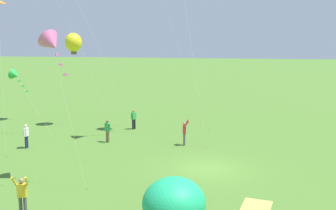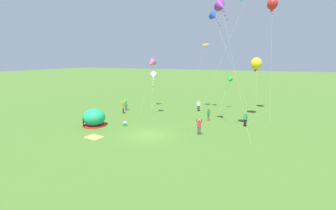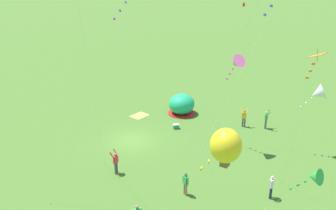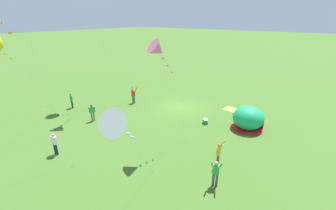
{
  "view_description": "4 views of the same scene",
  "coord_description": "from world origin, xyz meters",
  "px_view_note": "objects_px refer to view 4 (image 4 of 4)",
  "views": [
    {
      "loc": [
        -22.61,
        -2.37,
        7.58
      ],
      "look_at": [
        2.3,
        2.92,
        3.41
      ],
      "focal_mm": 42.0,
      "sensor_mm": 36.0,
      "label": 1
    },
    {
      "loc": [
        11.05,
        -20.36,
        8.05
      ],
      "look_at": [
        0.91,
        3.33,
        2.77
      ],
      "focal_mm": 24.0,
      "sensor_mm": 36.0,
      "label": 2
    },
    {
      "loc": [
        24.74,
        19.29,
        15.67
      ],
      "look_at": [
        -1.8,
        2.62,
        3.36
      ],
      "focal_mm": 42.0,
      "sensor_mm": 36.0,
      "label": 3
    },
    {
      "loc": [
        -13.16,
        19.33,
        9.47
      ],
      "look_at": [
        -1.41,
        4.03,
        1.84
      ],
      "focal_mm": 24.0,
      "sensor_mm": 36.0,
      "label": 4
    }
  ],
  "objects_px": {
    "cooler_box": "(205,121)",
    "kite_white": "(118,124)",
    "person_center_field": "(71,100)",
    "person_strolling": "(92,112)",
    "kite_pink": "(158,50)",
    "person_watching_sky": "(133,95)",
    "person_arms_raised": "(216,172)",
    "person_far_back": "(54,143)",
    "person_flying_kite": "(219,153)",
    "popup_tent": "(248,118)"
  },
  "relations": [
    {
      "from": "popup_tent",
      "to": "person_far_back",
      "type": "height_order",
      "value": "popup_tent"
    },
    {
      "from": "cooler_box",
      "to": "kite_white",
      "type": "bearing_deg",
      "value": 99.38
    },
    {
      "from": "cooler_box",
      "to": "person_watching_sky",
      "type": "bearing_deg",
      "value": 1.89
    },
    {
      "from": "person_center_field",
      "to": "kite_white",
      "type": "height_order",
      "value": "kite_white"
    },
    {
      "from": "person_watching_sky",
      "to": "kite_white",
      "type": "bearing_deg",
      "value": 134.24
    },
    {
      "from": "person_strolling",
      "to": "kite_pink",
      "type": "relative_size",
      "value": 0.21
    },
    {
      "from": "person_strolling",
      "to": "person_flying_kite",
      "type": "xyz_separation_m",
      "value": [
        -12.76,
        -0.89,
        0.03
      ]
    },
    {
      "from": "kite_pink",
      "to": "kite_white",
      "type": "distance_m",
      "value": 6.88
    },
    {
      "from": "person_center_field",
      "to": "kite_white",
      "type": "xyz_separation_m",
      "value": [
        -15.58,
        6.36,
        4.23
      ]
    },
    {
      "from": "popup_tent",
      "to": "person_strolling",
      "type": "bearing_deg",
      "value": 31.31
    },
    {
      "from": "person_arms_raised",
      "to": "person_center_field",
      "type": "bearing_deg",
      "value": -5.19
    },
    {
      "from": "person_far_back",
      "to": "kite_white",
      "type": "relative_size",
      "value": 0.29
    },
    {
      "from": "popup_tent",
      "to": "person_watching_sky",
      "type": "relative_size",
      "value": 1.49
    },
    {
      "from": "person_center_field",
      "to": "person_strolling",
      "type": "distance_m",
      "value": 4.73
    },
    {
      "from": "person_watching_sky",
      "to": "kite_pink",
      "type": "distance_m",
      "value": 12.1
    },
    {
      "from": "cooler_box",
      "to": "person_strolling",
      "type": "height_order",
      "value": "person_strolling"
    },
    {
      "from": "person_far_back",
      "to": "person_arms_raised",
      "type": "xyz_separation_m",
      "value": [
        -10.74,
        -4.08,
        0.03
      ]
    },
    {
      "from": "person_center_field",
      "to": "person_strolling",
      "type": "height_order",
      "value": "same"
    },
    {
      "from": "cooler_box",
      "to": "person_center_field",
      "type": "bearing_deg",
      "value": 21.96
    },
    {
      "from": "cooler_box",
      "to": "person_far_back",
      "type": "relative_size",
      "value": 0.37
    },
    {
      "from": "person_watching_sky",
      "to": "kite_white",
      "type": "height_order",
      "value": "kite_white"
    },
    {
      "from": "person_center_field",
      "to": "person_flying_kite",
      "type": "bearing_deg",
      "value": -179.14
    },
    {
      "from": "person_watching_sky",
      "to": "kite_pink",
      "type": "relative_size",
      "value": 0.23
    },
    {
      "from": "kite_white",
      "to": "person_far_back",
      "type": "bearing_deg",
      "value": -4.46
    },
    {
      "from": "kite_pink",
      "to": "person_flying_kite",
      "type": "bearing_deg",
      "value": -171.26
    },
    {
      "from": "person_watching_sky",
      "to": "kite_white",
      "type": "relative_size",
      "value": 0.32
    },
    {
      "from": "cooler_box",
      "to": "kite_white",
      "type": "height_order",
      "value": "kite_white"
    },
    {
      "from": "popup_tent",
      "to": "person_center_field",
      "type": "distance_m",
      "value": 18.46
    },
    {
      "from": "popup_tent",
      "to": "person_arms_raised",
      "type": "relative_size",
      "value": 1.49
    },
    {
      "from": "cooler_box",
      "to": "person_watching_sky",
      "type": "xyz_separation_m",
      "value": [
        9.29,
        0.31,
        0.78
      ]
    },
    {
      "from": "popup_tent",
      "to": "person_flying_kite",
      "type": "relative_size",
      "value": 1.49
    },
    {
      "from": "person_center_field",
      "to": "person_watching_sky",
      "type": "bearing_deg",
      "value": -129.9
    },
    {
      "from": "person_far_back",
      "to": "person_flying_kite",
      "type": "xyz_separation_m",
      "value": [
        -10.02,
        -5.99,
        0.03
      ]
    },
    {
      "from": "person_center_field",
      "to": "kite_pink",
      "type": "distance_m",
      "value": 14.44
    },
    {
      "from": "popup_tent",
      "to": "kite_white",
      "type": "xyz_separation_m",
      "value": [
        1.53,
        13.29,
        4.2
      ]
    },
    {
      "from": "person_flying_kite",
      "to": "person_watching_sky",
      "type": "xyz_separation_m",
      "value": [
        13.11,
        -4.93,
        0.0
      ]
    },
    {
      "from": "kite_pink",
      "to": "person_far_back",
      "type": "bearing_deg",
      "value": 44.07
    },
    {
      "from": "person_watching_sky",
      "to": "person_arms_raised",
      "type": "bearing_deg",
      "value": 153.7
    },
    {
      "from": "cooler_box",
      "to": "person_far_back",
      "type": "xyz_separation_m",
      "value": [
        6.19,
        11.22,
        0.74
      ]
    },
    {
      "from": "person_flying_kite",
      "to": "person_far_back",
      "type": "bearing_deg",
      "value": 30.86
    },
    {
      "from": "person_strolling",
      "to": "kite_pink",
      "type": "distance_m",
      "value": 10.46
    },
    {
      "from": "person_strolling",
      "to": "kite_white",
      "type": "bearing_deg",
      "value": 152.25
    },
    {
      "from": "person_center_field",
      "to": "kite_pink",
      "type": "relative_size",
      "value": 0.21
    },
    {
      "from": "person_center_field",
      "to": "cooler_box",
      "type": "bearing_deg",
      "value": -158.04
    },
    {
      "from": "cooler_box",
      "to": "person_flying_kite",
      "type": "distance_m",
      "value": 6.53
    },
    {
      "from": "person_arms_raised",
      "to": "person_watching_sky",
      "type": "xyz_separation_m",
      "value": [
        13.83,
        -6.84,
        0.0
      ]
    },
    {
      "from": "person_flying_kite",
      "to": "kite_white",
      "type": "relative_size",
      "value": 0.32
    },
    {
      "from": "person_center_field",
      "to": "person_arms_raised",
      "type": "height_order",
      "value": "person_arms_raised"
    },
    {
      "from": "person_flying_kite",
      "to": "kite_white",
      "type": "height_order",
      "value": "kite_white"
    },
    {
      "from": "cooler_box",
      "to": "person_flying_kite",
      "type": "relative_size",
      "value": 0.34
    }
  ]
}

